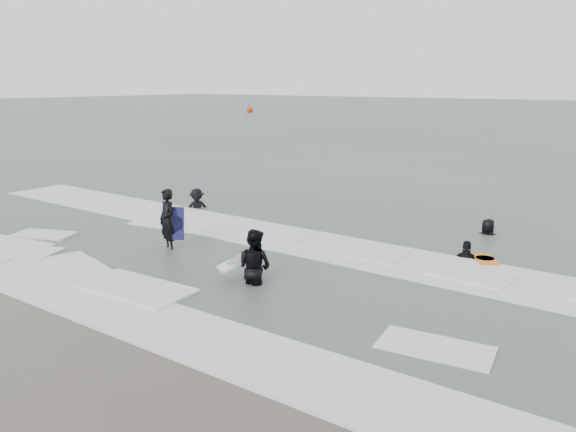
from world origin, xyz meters
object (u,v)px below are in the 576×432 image
Objects in this scene: surfer_centre at (169,250)px; surfer_right_far at (487,236)px; surfer_wading at (255,284)px; surfer_breaker at (197,209)px; buoy at (250,110)px; surfer_right_near at (466,259)px.

surfer_centre is 1.09× the size of surfer_right_far.
surfer_breaker is at bearing -40.82° from surfer_wading.
buoy is (-46.58, 59.65, 0.42)m from surfer_centre.
buoy is (-43.34, 55.23, 0.42)m from surfer_breaker.
surfer_right_near reaches higher than surfer_breaker.
surfer_wading is 8.53m from surfer_right_far.
surfer_right_far is (7.11, 7.18, 0.00)m from surfer_centre.
surfer_right_far is at bearing -44.34° from buoy.
buoy is at bearing -61.35° from surfer_right_near.
surfer_breaker is (-7.07, 5.11, 0.00)m from surfer_wading.
surfer_breaker is 70.21m from buoy.
surfer_wading is at bearing 6.16° from surfer_centre.
buoy reaches higher than surfer_breaker.
surfer_right_far is 75.07m from buoy.
surfer_breaker is at bearing -16.28° from surfer_right_near.
surfer_wading is 1.16× the size of surfer_breaker.
surfer_centre is 5.48m from surfer_breaker.
surfer_right_near is 1.02× the size of buoy.
surfer_centre is 1.13× the size of buoy.
surfer_right_near is at bearing -130.59° from surfer_wading.
surfer_right_near is at bearing -45.71° from buoy.
surfer_centre is at bearing -52.01° from buoy.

